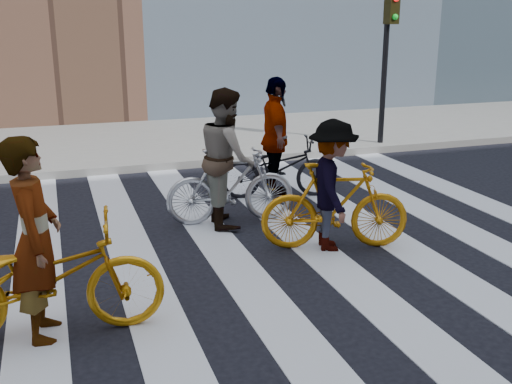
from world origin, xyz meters
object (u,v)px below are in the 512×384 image
rider_right (332,186)px  rider_rear (276,139)px  bike_silver_mid (231,186)px  rider_mid (227,157)px  bike_yellow_left (46,279)px  rider_left (35,240)px  bike_dark_rear (278,168)px  bike_yellow_right (335,206)px  traffic_signal (388,44)px

rider_right → rider_rear: 2.32m
bike_silver_mid → rider_mid: size_ratio=0.95×
bike_yellow_left → rider_left: rider_left is taller
rider_rear → rider_right: bearing=-171.4°
bike_silver_mid → bike_dark_rear: bearing=-42.2°
rider_left → rider_right: 3.59m
rider_left → bike_dark_rear: bearing=-41.3°
bike_yellow_left → bike_silver_mid: 3.48m
bike_silver_mid → bike_dark_rear: 1.45m
rider_left → bike_yellow_left: bearing=-84.8°
bike_yellow_left → rider_rear: rider_rear is taller
rider_mid → bike_yellow_left: bearing=141.7°
bike_yellow_left → bike_yellow_right: 3.59m
rider_right → bike_yellow_left: bearing=124.0°
bike_dark_rear → rider_left: 4.98m
traffic_signal → bike_yellow_right: bearing=-126.0°
traffic_signal → rider_left: (-7.07, -6.07, -1.35)m
bike_yellow_left → rider_rear: size_ratio=1.08×
bike_yellow_left → bike_silver_mid: bearing=-39.9°
bike_silver_mid → bike_dark_rear: bike_silver_mid is taller
bike_silver_mid → rider_right: rider_right is taller
bike_dark_rear → rider_right: size_ratio=1.13×
traffic_signal → bike_silver_mid: traffic_signal is taller
bike_dark_rear → bike_silver_mid: bearing=143.5°
bike_dark_rear → rider_right: rider_right is taller
bike_dark_rear → bike_yellow_left: bearing=145.8°
rider_left → rider_mid: 3.48m
traffic_signal → rider_left: size_ratio=1.79×
traffic_signal → bike_yellow_right: size_ratio=1.80×
traffic_signal → rider_mid: bearing=-141.9°
bike_yellow_left → bike_silver_mid: (2.47, 2.46, -0.01)m
bike_yellow_left → bike_dark_rear: 4.93m
bike_dark_rear → rider_left: bearing=145.4°
rider_rear → traffic_signal: bearing=-41.1°
rider_right → rider_rear: rider_rear is taller
rider_mid → bike_yellow_right: bearing=-137.3°
bike_silver_mid → bike_yellow_right: (0.95, -1.36, 0.01)m
bike_yellow_right → rider_right: (-0.05, -0.00, 0.27)m
bike_dark_rear → rider_mid: size_ratio=0.97×
bike_yellow_right → rider_mid: 1.73m
bike_yellow_left → rider_mid: 3.47m
traffic_signal → bike_yellow_right: 6.37m
traffic_signal → rider_left: bearing=-139.4°
bike_silver_mid → rider_mid: rider_mid is taller
traffic_signal → rider_rear: traffic_signal is taller
bike_yellow_left → bike_yellow_right: bike_yellow_right is taller
bike_yellow_right → bike_dark_rear: bearing=12.6°
rider_right → traffic_signal: bearing=-20.4°
bike_silver_mid → rider_rear: bearing=-40.8°
bike_yellow_left → bike_silver_mid: bike_yellow_left is taller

